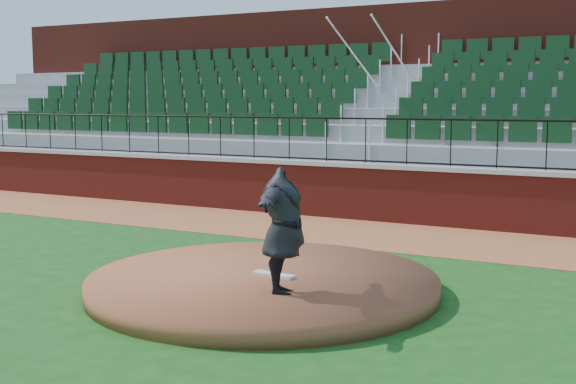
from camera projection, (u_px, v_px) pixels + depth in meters
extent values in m
plane|color=#144513|center=(237.00, 296.00, 10.25)|extent=(90.00, 90.00, 0.00)
cube|color=brown|center=(379.00, 234.00, 14.97)|extent=(34.00, 3.20, 0.01)
cube|color=maroon|center=(406.00, 196.00, 16.30)|extent=(34.00, 0.35, 1.20)
cube|color=#B7B7B7|center=(406.00, 167.00, 16.22)|extent=(34.00, 0.45, 0.10)
cube|color=maroon|center=(473.00, 99.00, 20.86)|extent=(34.00, 0.50, 5.50)
cylinder|color=brown|center=(263.00, 284.00, 10.47)|extent=(4.95, 4.95, 0.25)
cube|color=silver|center=(274.00, 275.00, 10.37)|extent=(0.66, 0.23, 0.04)
imported|color=black|center=(283.00, 231.00, 9.38)|extent=(1.19, 2.06, 1.62)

